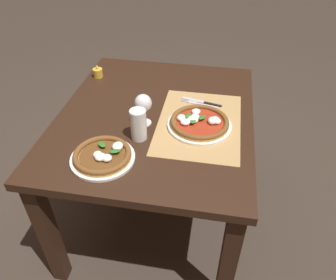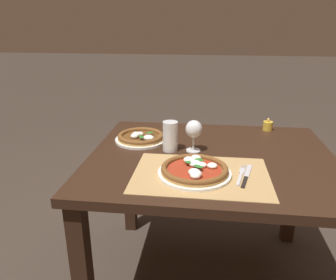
{
  "view_description": "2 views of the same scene",
  "coord_description": "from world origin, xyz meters",
  "px_view_note": "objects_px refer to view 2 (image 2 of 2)",
  "views": [
    {
      "loc": [
        -1.32,
        -0.3,
        1.65
      ],
      "look_at": [
        -0.27,
        -0.11,
        0.8
      ],
      "focal_mm": 35.0,
      "sensor_mm": 36.0,
      "label": 1
    },
    {
      "loc": [
        -0.03,
        -1.44,
        1.34
      ],
      "look_at": [
        -0.21,
        -0.02,
        0.81
      ],
      "focal_mm": 35.0,
      "sensor_mm": 36.0,
      "label": 2
    }
  ],
  "objects_px": {
    "pint_glass": "(170,137)",
    "fork": "(241,174)",
    "pizza_near": "(195,170)",
    "knife": "(246,176)",
    "wine_glass": "(194,130)",
    "pizza_far": "(141,137)",
    "votive_candle": "(268,126)"
  },
  "relations": [
    {
      "from": "votive_candle",
      "to": "pizza_far",
      "type": "bearing_deg",
      "value": -158.97
    },
    {
      "from": "pint_glass",
      "to": "knife",
      "type": "bearing_deg",
      "value": -36.02
    },
    {
      "from": "fork",
      "to": "pizza_near",
      "type": "bearing_deg",
      "value": -173.98
    },
    {
      "from": "pint_glass",
      "to": "fork",
      "type": "xyz_separation_m",
      "value": [
        0.32,
        -0.24,
        -0.06
      ]
    },
    {
      "from": "pizza_far",
      "to": "fork",
      "type": "distance_m",
      "value": 0.6
    },
    {
      "from": "pizza_near",
      "to": "pizza_far",
      "type": "xyz_separation_m",
      "value": [
        -0.3,
        0.37,
        -0.0
      ]
    },
    {
      "from": "pizza_far",
      "to": "knife",
      "type": "relative_size",
      "value": 1.26
    },
    {
      "from": "votive_candle",
      "to": "pizza_near",
      "type": "bearing_deg",
      "value": -121.56
    },
    {
      "from": "pizza_far",
      "to": "pizza_near",
      "type": "bearing_deg",
      "value": -50.98
    },
    {
      "from": "pint_glass",
      "to": "fork",
      "type": "height_order",
      "value": "pint_glass"
    },
    {
      "from": "pint_glass",
      "to": "votive_candle",
      "type": "xyz_separation_m",
      "value": [
        0.52,
        0.38,
        -0.05
      ]
    },
    {
      "from": "pizza_near",
      "to": "pizza_far",
      "type": "height_order",
      "value": "pizza_near"
    },
    {
      "from": "pizza_near",
      "to": "pint_glass",
      "type": "bearing_deg",
      "value": 117.03
    },
    {
      "from": "pint_glass",
      "to": "knife",
      "type": "distance_m",
      "value": 0.43
    },
    {
      "from": "wine_glass",
      "to": "knife",
      "type": "relative_size",
      "value": 0.73
    },
    {
      "from": "wine_glass",
      "to": "fork",
      "type": "distance_m",
      "value": 0.33
    },
    {
      "from": "votive_candle",
      "to": "fork",
      "type": "bearing_deg",
      "value": -108.06
    },
    {
      "from": "pizza_far",
      "to": "fork",
      "type": "bearing_deg",
      "value": -35.58
    },
    {
      "from": "pizza_far",
      "to": "wine_glass",
      "type": "height_order",
      "value": "wine_glass"
    },
    {
      "from": "wine_glass",
      "to": "pizza_far",
      "type": "bearing_deg",
      "value": 158.91
    },
    {
      "from": "wine_glass",
      "to": "knife",
      "type": "bearing_deg",
      "value": -47.79
    },
    {
      "from": "pizza_far",
      "to": "wine_glass",
      "type": "bearing_deg",
      "value": -21.09
    },
    {
      "from": "pizza_far",
      "to": "fork",
      "type": "relative_size",
      "value": 1.35
    },
    {
      "from": "pizza_near",
      "to": "votive_candle",
      "type": "distance_m",
      "value": 0.74
    },
    {
      "from": "pint_glass",
      "to": "fork",
      "type": "distance_m",
      "value": 0.4
    },
    {
      "from": "pint_glass",
      "to": "pizza_far",
      "type": "bearing_deg",
      "value": 146.25
    },
    {
      "from": "pizza_far",
      "to": "wine_glass",
      "type": "relative_size",
      "value": 1.73
    },
    {
      "from": "pizza_near",
      "to": "knife",
      "type": "bearing_deg",
      "value": 2.52
    },
    {
      "from": "pizza_near",
      "to": "pizza_far",
      "type": "relative_size",
      "value": 1.12
    },
    {
      "from": "pizza_far",
      "to": "fork",
      "type": "height_order",
      "value": "pizza_far"
    },
    {
      "from": "wine_glass",
      "to": "pint_glass",
      "type": "distance_m",
      "value": 0.12
    },
    {
      "from": "pizza_near",
      "to": "knife",
      "type": "height_order",
      "value": "pizza_near"
    }
  ]
}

